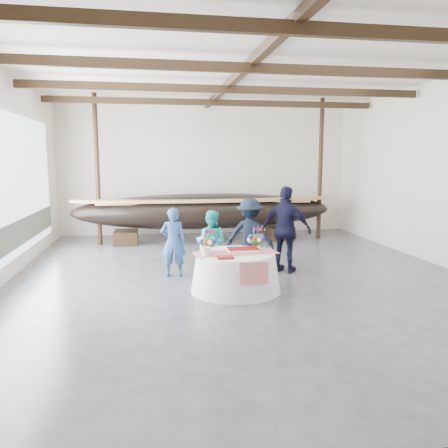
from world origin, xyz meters
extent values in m
cube|color=#3D3D42|center=(0.00, 0.00, 0.00)|extent=(10.00, 12.00, 0.01)
cube|color=silver|center=(0.00, 6.00, 2.25)|extent=(10.00, 0.02, 4.50)
cube|color=silver|center=(0.00, -6.00, 2.25)|extent=(10.00, 0.02, 4.50)
cube|color=white|center=(0.00, 0.00, 4.50)|extent=(10.00, 12.00, 0.01)
cube|color=black|center=(0.00, -3.50, 4.25)|extent=(9.80, 0.12, 0.18)
cube|color=black|center=(0.00, -1.00, 4.25)|extent=(9.80, 0.12, 0.18)
cube|color=black|center=(0.00, 1.50, 4.25)|extent=(9.80, 0.12, 0.18)
cube|color=black|center=(0.00, 4.00, 4.25)|extent=(9.80, 0.12, 0.18)
cube|color=black|center=(0.00, 0.00, 4.38)|extent=(0.15, 11.76, 0.15)
cylinder|color=black|center=(-3.50, 4.32, 2.25)|extent=(0.14, 0.14, 4.50)
cylinder|color=black|center=(3.50, 4.32, 2.25)|extent=(0.14, 0.14, 4.50)
cube|color=silver|center=(-4.95, 1.00, 2.00)|extent=(0.02, 7.00, 3.20)
cube|color=#596654|center=(-4.94, 1.00, 0.90)|extent=(0.02, 7.00, 0.60)
cube|color=black|center=(-2.73, 4.32, 0.20)|extent=(0.72, 0.92, 0.41)
cube|color=black|center=(2.18, 4.32, 0.20)|extent=(0.72, 0.92, 0.41)
ellipsoid|color=black|center=(-0.28, 4.32, 0.97)|extent=(8.17, 1.63, 1.12)
cube|color=#9E7A4C|center=(-0.28, 4.32, 1.28)|extent=(6.54, 1.07, 0.06)
cone|color=white|center=(-0.32, -1.00, 0.36)|extent=(1.77, 1.77, 0.73)
cylinder|color=white|center=(-0.32, -1.00, 0.74)|extent=(1.50, 1.50, 0.04)
cube|color=red|center=(-0.32, -1.00, 0.76)|extent=(1.68, 0.70, 0.01)
cube|color=white|center=(-0.17, -0.96, 0.79)|extent=(0.60, 0.40, 0.07)
cylinder|color=white|center=(-0.92, -1.15, 0.84)|extent=(0.18, 0.18, 0.17)
cylinder|color=white|center=(-0.90, -0.68, 0.85)|extent=(0.18, 0.18, 0.19)
cube|color=maroon|center=(-0.60, -1.42, 0.77)|extent=(0.30, 0.24, 0.03)
cone|color=silver|center=(0.22, -1.12, 0.82)|extent=(0.09, 0.09, 0.12)
imported|color=navy|center=(-1.48, 0.30, 0.77)|extent=(0.60, 0.44, 1.53)
imported|color=#22B0B0|center=(-0.64, 0.25, 0.73)|extent=(0.87, 0.79, 1.47)
imported|color=black|center=(0.29, 0.45, 0.85)|extent=(1.25, 0.99, 1.70)
imported|color=black|center=(1.08, 0.22, 0.99)|extent=(1.21, 1.10, 1.98)
camera|label=1|loc=(-1.93, -9.21, 2.57)|focal=35.00mm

